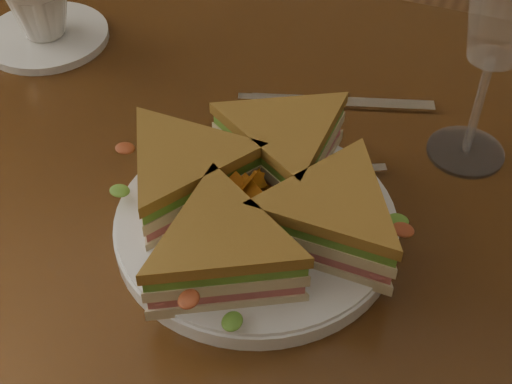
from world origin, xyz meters
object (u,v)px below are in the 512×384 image
table (288,263)px  coffee_cup (39,6)px  saucer (47,37)px  spoon (248,174)px  plate (256,225)px  wine_glass (506,3)px  sandwich_wedges (256,196)px  knife (329,103)px

table → coffee_cup: bearing=157.9°
saucer → spoon: bearing=-23.4°
plate → coffee_cup: size_ratio=3.21×
wine_glass → coffee_cup: size_ratio=3.00×
sandwich_wedges → saucer: size_ratio=1.96×
sandwich_wedges → spoon: (-0.03, 0.06, -0.04)m
plate → knife: bearing=87.8°
plate → sandwich_wedges: sandwich_wedges is taller
sandwich_wedges → knife: bearing=87.8°
wine_glass → coffee_cup: bearing=177.2°
sandwich_wedges → spoon: sandwich_wedges is taller
saucer → coffee_cup: (0.00, 0.00, 0.04)m
table → spoon: bearing=167.3°
sandwich_wedges → knife: size_ratio=1.41×
plate → spoon: bearing=117.1°
spoon → knife: size_ratio=0.81×
table → coffee_cup: coffee_cup is taller
coffee_cup → sandwich_wedges: bearing=-23.0°
spoon → wine_glass: 0.28m
spoon → saucer: same height
sandwich_wedges → knife: 0.21m
sandwich_wedges → coffee_cup: coffee_cup is taller
spoon → coffee_cup: (-0.32, 0.14, 0.04)m
spoon → saucer: 0.35m
plate → sandwich_wedges: (-0.00, -0.00, 0.04)m
sandwich_wedges → coffee_cup: bearing=150.3°
sandwich_wedges → wine_glass: size_ratio=1.24×
table → saucer: bearing=157.9°
knife → saucer: saucer is taller
plate → wine_glass: size_ratio=1.07×
spoon → saucer: size_ratio=1.13×
wine_glass → saucer: size_ratio=1.58×
table → sandwich_wedges: 0.15m
saucer → coffee_cup: 0.04m
plate → coffee_cup: bearing=150.3°
wine_glass → plate: bearing=-132.5°
knife → spoon: bearing=-122.8°
knife → table: bearing=-103.9°
spoon → saucer: bearing=131.1°
spoon → saucer: (-0.32, 0.14, 0.00)m
plate → spoon: size_ratio=1.50×
spoon → wine_glass: wine_glass is taller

